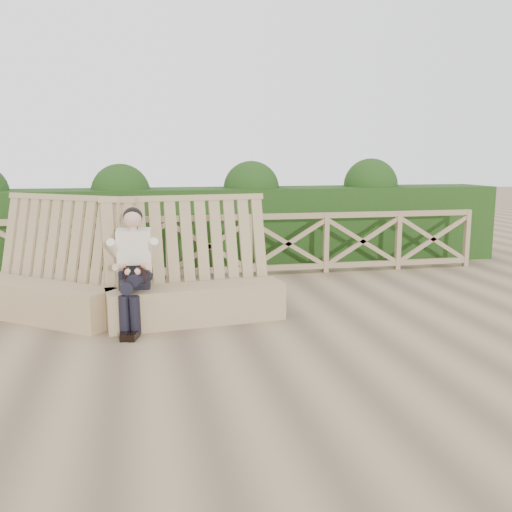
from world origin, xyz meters
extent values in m
plane|color=brown|center=(0.00, 0.00, 0.00)|extent=(60.00, 60.00, 0.00)
cube|color=#957955|center=(-2.53, 1.33, 0.24)|extent=(2.08, 1.78, 0.48)
cube|color=#957955|center=(-2.36, 1.54, 0.82)|extent=(2.05, 1.74, 1.60)
cube|color=#957955|center=(-0.52, 0.77, 0.24)|extent=(2.29, 0.76, 0.48)
cube|color=#957955|center=(-0.56, 1.04, 0.82)|extent=(2.29, 0.71, 1.60)
cube|color=black|center=(-1.29, 0.79, 0.60)|extent=(0.39, 0.30, 0.23)
cube|color=beige|center=(-1.28, 0.84, 0.95)|extent=(0.44, 0.33, 0.55)
sphere|color=tan|center=(-1.29, 0.79, 1.35)|extent=(0.23, 0.23, 0.22)
sphere|color=black|center=(-1.28, 0.82, 1.37)|extent=(0.26, 0.26, 0.24)
cylinder|color=black|center=(-1.39, 0.57, 0.58)|extent=(0.19, 0.49, 0.16)
cylinder|color=black|center=(-1.23, 0.58, 0.65)|extent=(0.19, 0.50, 0.17)
cylinder|color=black|center=(-1.42, 0.34, 0.24)|extent=(0.13, 0.13, 0.48)
cylinder|color=black|center=(-1.30, 0.31, 0.24)|extent=(0.13, 0.13, 0.48)
cube|color=black|center=(-1.43, 0.25, 0.04)|extent=(0.11, 0.26, 0.08)
cube|color=black|center=(-1.32, 0.22, 0.04)|extent=(0.11, 0.26, 0.08)
cube|color=black|center=(-1.28, 0.60, 0.70)|extent=(0.27, 0.17, 0.18)
cube|color=black|center=(-1.31, 0.43, 0.76)|extent=(0.08, 0.10, 0.13)
cube|color=#9A7B59|center=(0.00, 3.50, 1.05)|extent=(10.10, 0.07, 0.10)
cube|color=#9A7B59|center=(0.00, 3.50, 0.12)|extent=(10.10, 0.07, 0.10)
cube|color=black|center=(0.00, 4.70, 0.75)|extent=(12.00, 1.20, 1.50)
camera|label=1|loc=(-1.26, -6.31, 2.10)|focal=40.00mm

